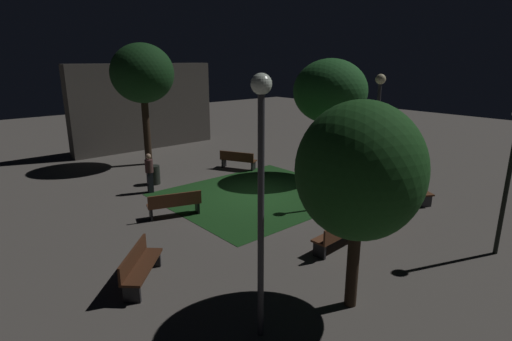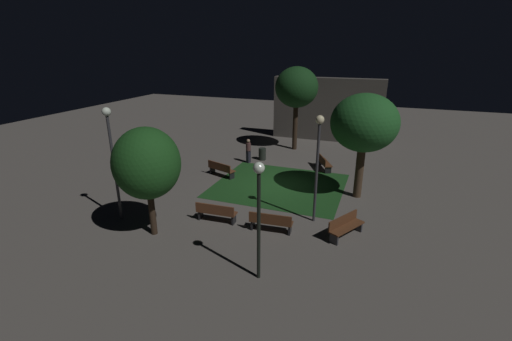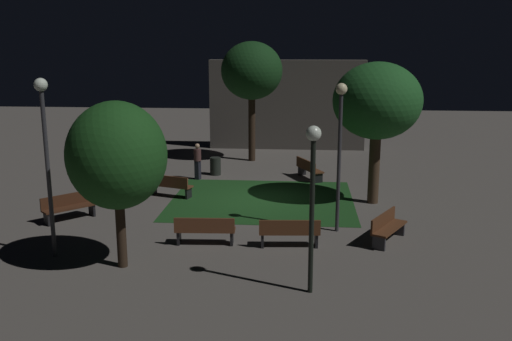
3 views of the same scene
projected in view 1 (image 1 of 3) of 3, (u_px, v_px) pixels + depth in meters
The scene contains 16 objects.
ground_plane at pixel (256, 195), 15.79m from camera, with size 60.00×60.00×0.00m, color #56514C.
grass_lawn at pixel (258, 195), 15.86m from camera, with size 6.95×6.12×0.01m, color #194219.
bench_path_side at pixel (339, 234), 11.23m from camera, with size 1.82×0.57×0.88m.
bench_corner at pixel (388, 212), 12.82m from camera, with size 1.83×0.62×0.88m.
bench_front_left at pixel (238, 159), 19.47m from camera, with size 1.22×1.83×0.88m.
bench_lawn_edge at pixel (413, 188), 15.20m from camera, with size 1.30×1.80×0.88m.
bench_back_row at pixel (139, 265), 9.52m from camera, with size 1.59×1.63×0.88m.
bench_front_right at pixel (175, 204), 13.55m from camera, with size 1.86×1.03×0.88m.
tree_left_canopy at pixel (360, 172), 7.97m from camera, with size 2.61×2.61×4.49m.
tree_lawn_side at pixel (142, 74), 19.32m from camera, with size 3.05×3.05×5.98m.
tree_right_canopy at pixel (330, 92), 17.47m from camera, with size 3.24×3.24×5.26m.
lamp_post_path_center at pixel (377, 118), 14.19m from camera, with size 0.36×0.36×4.73m.
lamp_post_plaza_west at pixel (261, 170), 6.94m from camera, with size 0.36×0.36×5.02m.
trash_bin at pixel (154, 175), 17.16m from camera, with size 0.49×0.49×0.81m, color black.
pedestrian at pixel (149, 172), 15.96m from camera, with size 0.32×0.32×1.61m.
building_wall_backdrop at pixel (145, 107), 23.51m from camera, with size 8.70×0.80×4.97m, color #4C4742.
Camera 1 is at (-9.81, -11.25, 5.24)m, focal length 27.93 mm.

